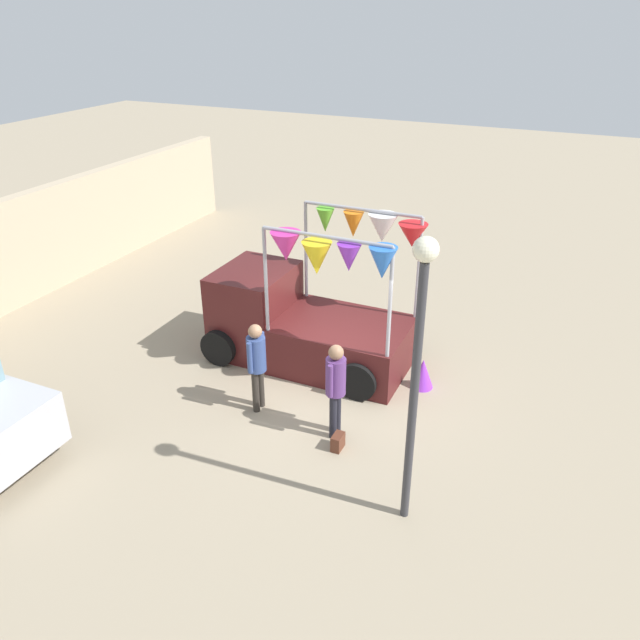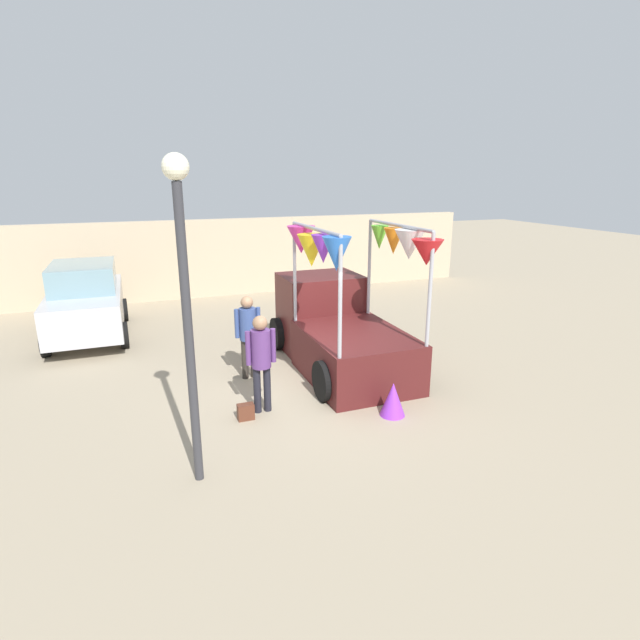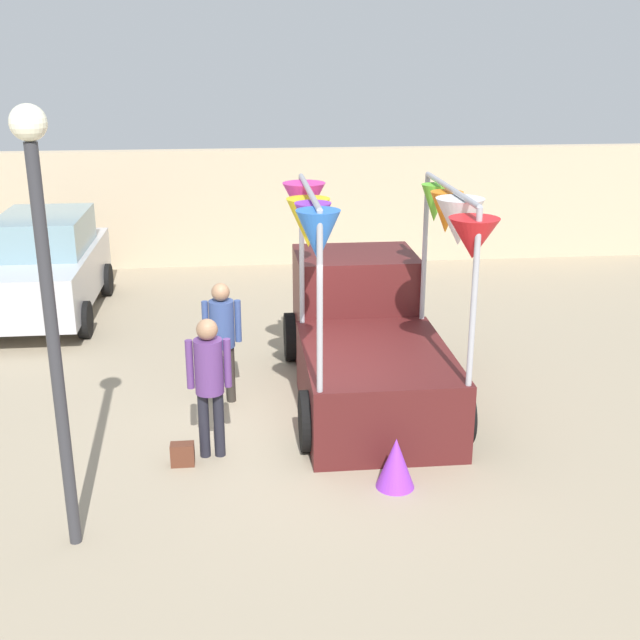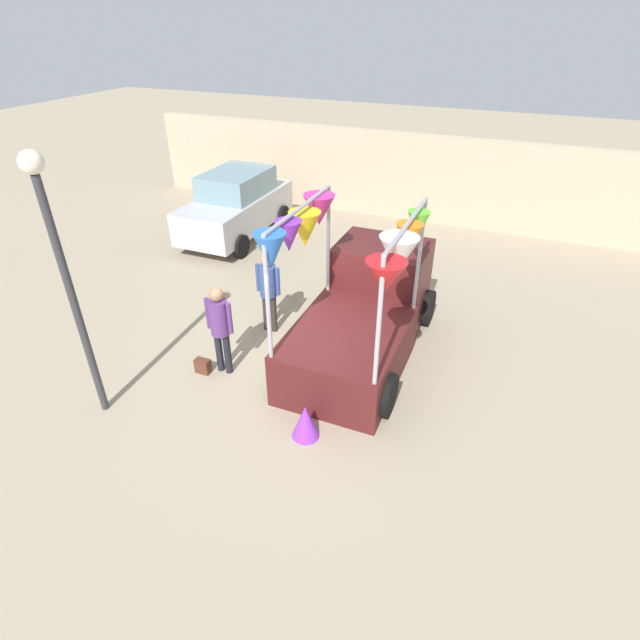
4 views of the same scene
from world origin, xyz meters
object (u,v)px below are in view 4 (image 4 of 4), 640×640
object	(u,v)px
person_vendor	(268,286)
vendor_truck	(365,307)
folded_kite_bundle_violet	(305,421)
street_lamp	(61,260)
parked_car	(236,205)
handbag	(203,366)
person_customer	(220,322)

from	to	relation	value
person_vendor	vendor_truck	bearing A→B (deg)	4.00
vendor_truck	folded_kite_bundle_violet	world-z (taller)	vendor_truck
street_lamp	person_vendor	bearing A→B (deg)	65.74
parked_car	vendor_truck	bearing A→B (deg)	-37.65
folded_kite_bundle_violet	street_lamp	bearing A→B (deg)	-167.98
parked_car	street_lamp	world-z (taller)	street_lamp
handbag	folded_kite_bundle_violet	bearing A→B (deg)	-17.17
parked_car	person_customer	bearing A→B (deg)	-61.63
folded_kite_bundle_violet	parked_car	bearing A→B (deg)	127.69
vendor_truck	street_lamp	distance (m)	5.18
handbag	street_lamp	bearing A→B (deg)	-123.73
street_lamp	vendor_truck	bearing A→B (deg)	44.43
person_customer	street_lamp	world-z (taller)	street_lamp
parked_car	person_customer	size ratio (longest dim) A/B	2.27
person_vendor	handbag	distance (m)	2.06
person_customer	parked_car	bearing A→B (deg)	118.37
vendor_truck	person_vendor	distance (m)	2.00
person_vendor	folded_kite_bundle_violet	bearing A→B (deg)	-52.50
vendor_truck	street_lamp	bearing A→B (deg)	-135.57
vendor_truck	folded_kite_bundle_violet	xyz separation A→B (m)	(-0.06, -2.67, -0.64)
parked_car	street_lamp	distance (m)	7.86
parked_car	folded_kite_bundle_violet	xyz separation A→B (m)	(5.19, -6.71, -0.64)
person_customer	folded_kite_bundle_violet	distance (m)	2.41
vendor_truck	person_customer	xyz separation A→B (m)	(-2.13, -1.72, 0.13)
street_lamp	parked_car	bearing A→B (deg)	103.45
person_customer	person_vendor	distance (m)	1.59
vendor_truck	person_customer	world-z (taller)	vendor_truck
vendor_truck	handbag	size ratio (longest dim) A/B	14.84
vendor_truck	folded_kite_bundle_violet	distance (m)	2.75
vendor_truck	person_vendor	size ratio (longest dim) A/B	2.40
parked_car	handbag	bearing A→B (deg)	-65.14
vendor_truck	handbag	xyz separation A→B (m)	(-2.48, -1.92, -0.80)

